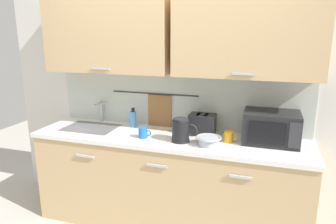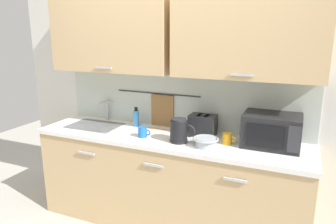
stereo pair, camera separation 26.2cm
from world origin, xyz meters
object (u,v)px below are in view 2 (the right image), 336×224
Objects in this scene: microwave at (272,130)px; dish_soap_bottle at (136,118)px; mixing_bowl at (206,142)px; mug_by_kettle at (227,139)px; mug_near_sink at (143,132)px; electric_kettle at (179,131)px; toaster at (203,125)px; wooden_spoon at (163,130)px.

dish_soap_bottle is at bearing 177.41° from microwave.
mug_by_kettle reaches higher than mixing_bowl.
mixing_bowl is at bearing -1.54° from mug_near_sink.
dish_soap_bottle is at bearing 154.74° from electric_kettle.
toaster is (-0.61, 0.05, -0.04)m from microwave.
toaster is at bearing -0.77° from dish_soap_bottle.
microwave is at bearing 15.87° from electric_kettle.
microwave reaches higher than mug_near_sink.
toaster reaches higher than mug_by_kettle.
wooden_spoon is at bearing -3.64° from dish_soap_bottle.
microwave is 1.11m from mug_near_sink.
dish_soap_bottle is at bearing 170.86° from mug_by_kettle.
mug_near_sink is 0.56× the size of mixing_bowl.
microwave is 0.37m from mug_by_kettle.
dish_soap_bottle is 0.87m from mixing_bowl.
electric_kettle reaches higher than mug_near_sink.
wooden_spoon is (-0.40, -0.01, -0.09)m from toaster.
wooden_spoon is at bearing 151.85° from mixing_bowl.
mug_near_sink is 0.76m from mug_by_kettle.
electric_kettle is 0.63m from dish_soap_bottle.
mixing_bowl is 0.78× the size of wooden_spoon.
wooden_spoon is (0.30, -0.02, -0.08)m from dish_soap_bottle.
mug_near_sink is at bearing -168.63° from microwave.
wooden_spoon is at bearing 168.41° from mug_by_kettle.
mug_by_kettle is 0.68m from wooden_spoon.
mug_near_sink is 0.55m from toaster.
mug_near_sink is (0.22, -0.28, -0.04)m from dish_soap_bottle.
mug_by_kettle is (0.15, 0.14, 0.00)m from mixing_bowl.
mug_by_kettle is at bearing 42.70° from mixing_bowl.
microwave reaches higher than electric_kettle.
mug_by_kettle is 0.44× the size of wooden_spoon.
toaster is (0.70, -0.01, 0.01)m from dish_soap_bottle.
electric_kettle reaches higher than mug_by_kettle.
microwave reaches higher than wooden_spoon.
mixing_bowl is at bearing -5.83° from electric_kettle.
toaster is (0.13, 0.26, -0.01)m from electric_kettle.
mixing_bowl is at bearing -28.15° from wooden_spoon.
mug_near_sink is at bearing 178.46° from mixing_bowl.
electric_kettle is 1.06× the size of mixing_bowl.
microwave reaches higher than toaster.
electric_kettle is at bearing -42.96° from wooden_spoon.
toaster reaches higher than wooden_spoon.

